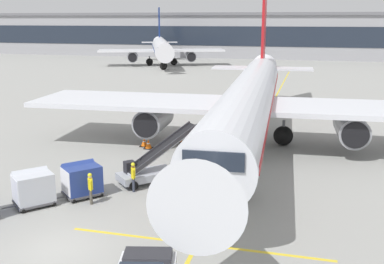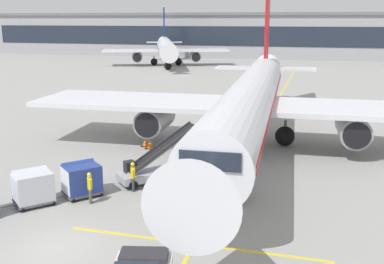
{
  "view_description": "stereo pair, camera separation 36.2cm",
  "coord_description": "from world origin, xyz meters",
  "px_view_note": "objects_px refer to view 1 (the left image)",
  "views": [
    {
      "loc": [
        10.24,
        -16.18,
        9.72
      ],
      "look_at": [
        3.34,
        9.94,
        3.09
      ],
      "focal_mm": 43.28,
      "sensor_mm": 36.0,
      "label": 1
    },
    {
      "loc": [
        10.59,
        -16.09,
        9.72
      ],
      "look_at": [
        3.34,
        9.94,
        3.09
      ],
      "focal_mm": 43.28,
      "sensor_mm": 36.0,
      "label": 2
    }
  ],
  "objects_px": {
    "belt_loader": "(150,168)",
    "safety_cone_wingtip": "(148,144)",
    "baggage_cart_second": "(33,187)",
    "ground_crew_by_carts": "(90,186)",
    "parked_airplane": "(250,100)",
    "safety_cone_nose_mark": "(180,138)",
    "ground_crew_by_loader": "(133,175)",
    "baggage_cart_lead": "(82,179)",
    "safety_cone_engine_keepout": "(144,142)",
    "distant_airplane": "(162,48)"
  },
  "relations": [
    {
      "from": "ground_crew_by_carts",
      "to": "safety_cone_wingtip",
      "type": "bearing_deg",
      "value": 93.96
    },
    {
      "from": "baggage_cart_second",
      "to": "distant_airplane",
      "type": "distance_m",
      "value": 76.08
    },
    {
      "from": "ground_crew_by_loader",
      "to": "safety_cone_nose_mark",
      "type": "bearing_deg",
      "value": 92.65
    },
    {
      "from": "parked_airplane",
      "to": "baggage_cart_second",
      "type": "xyz_separation_m",
      "value": [
        -9.44,
        -14.64,
        -2.7
      ]
    },
    {
      "from": "baggage_cart_lead",
      "to": "safety_cone_nose_mark",
      "type": "xyz_separation_m",
      "value": [
        2.01,
        12.66,
        -0.66
      ]
    },
    {
      "from": "ground_crew_by_loader",
      "to": "safety_cone_engine_keepout",
      "type": "relative_size",
      "value": 2.4
    },
    {
      "from": "baggage_cart_second",
      "to": "ground_crew_by_carts",
      "type": "height_order",
      "value": "baggage_cart_second"
    },
    {
      "from": "baggage_cart_lead",
      "to": "parked_airplane",
      "type": "bearing_deg",
      "value": 59.34
    },
    {
      "from": "ground_crew_by_loader",
      "to": "safety_cone_nose_mark",
      "type": "height_order",
      "value": "ground_crew_by_loader"
    },
    {
      "from": "distant_airplane",
      "to": "belt_loader",
      "type": "bearing_deg",
      "value": -72.17
    },
    {
      "from": "safety_cone_wingtip",
      "to": "distant_airplane",
      "type": "height_order",
      "value": "distant_airplane"
    },
    {
      "from": "baggage_cart_lead",
      "to": "ground_crew_by_carts",
      "type": "xyz_separation_m",
      "value": [
        1.0,
        -0.91,
        -0.0
      ]
    },
    {
      "from": "safety_cone_wingtip",
      "to": "safety_cone_nose_mark",
      "type": "bearing_deg",
      "value": 54.04
    },
    {
      "from": "safety_cone_engine_keepout",
      "to": "ground_crew_by_loader",
      "type": "bearing_deg",
      "value": -73.11
    },
    {
      "from": "baggage_cart_second",
      "to": "ground_crew_by_loader",
      "type": "bearing_deg",
      "value": 36.52
    },
    {
      "from": "parked_airplane",
      "to": "ground_crew_by_carts",
      "type": "height_order",
      "value": "parked_airplane"
    },
    {
      "from": "baggage_cart_lead",
      "to": "safety_cone_nose_mark",
      "type": "bearing_deg",
      "value": 80.98
    },
    {
      "from": "safety_cone_engine_keepout",
      "to": "safety_cone_wingtip",
      "type": "relative_size",
      "value": 1.0
    },
    {
      "from": "baggage_cart_lead",
      "to": "ground_crew_by_loader",
      "type": "xyz_separation_m",
      "value": [
        2.53,
        1.4,
        -0.0
      ]
    },
    {
      "from": "baggage_cart_second",
      "to": "safety_cone_wingtip",
      "type": "height_order",
      "value": "baggage_cart_second"
    },
    {
      "from": "ground_crew_by_carts",
      "to": "ground_crew_by_loader",
      "type": "bearing_deg",
      "value": 56.44
    },
    {
      "from": "ground_crew_by_loader",
      "to": "safety_cone_engine_keepout",
      "type": "height_order",
      "value": "ground_crew_by_loader"
    },
    {
      "from": "baggage_cart_lead",
      "to": "safety_cone_wingtip",
      "type": "height_order",
      "value": "baggage_cart_lead"
    },
    {
      "from": "parked_airplane",
      "to": "safety_cone_nose_mark",
      "type": "distance_m",
      "value": 6.51
    },
    {
      "from": "baggage_cart_lead",
      "to": "safety_cone_wingtip",
      "type": "distance_m",
      "value": 10.22
    },
    {
      "from": "ground_crew_by_carts",
      "to": "safety_cone_wingtip",
      "type": "relative_size",
      "value": 2.41
    },
    {
      "from": "ground_crew_by_loader",
      "to": "safety_cone_nose_mark",
      "type": "xyz_separation_m",
      "value": [
        -0.52,
        11.26,
        -0.66
      ]
    },
    {
      "from": "belt_loader",
      "to": "baggage_cart_second",
      "type": "xyz_separation_m",
      "value": [
        -4.76,
        -4.97,
        0.08
      ]
    },
    {
      "from": "ground_crew_by_loader",
      "to": "safety_cone_nose_mark",
      "type": "relative_size",
      "value": 2.47
    },
    {
      "from": "safety_cone_nose_mark",
      "to": "baggage_cart_second",
      "type": "bearing_deg",
      "value": -104.93
    },
    {
      "from": "baggage_cart_second",
      "to": "safety_cone_wingtip",
      "type": "xyz_separation_m",
      "value": [
        2.09,
        12.05,
        -0.65
      ]
    },
    {
      "from": "baggage_cart_lead",
      "to": "safety_cone_engine_keepout",
      "type": "relative_size",
      "value": 3.55
    },
    {
      "from": "baggage_cart_second",
      "to": "ground_crew_by_carts",
      "type": "bearing_deg",
      "value": 18.21
    },
    {
      "from": "safety_cone_engine_keepout",
      "to": "safety_cone_wingtip",
      "type": "xyz_separation_m",
      "value": [
        0.52,
        -0.51,
        -0.0
      ]
    },
    {
      "from": "belt_loader",
      "to": "baggage_cart_second",
      "type": "distance_m",
      "value": 6.88
    },
    {
      "from": "belt_loader",
      "to": "safety_cone_engine_keepout",
      "type": "bearing_deg",
      "value": 112.86
    },
    {
      "from": "safety_cone_wingtip",
      "to": "ground_crew_by_loader",
      "type": "bearing_deg",
      "value": -75.35
    },
    {
      "from": "belt_loader",
      "to": "safety_cone_wingtip",
      "type": "xyz_separation_m",
      "value": [
        -2.68,
        7.09,
        -0.57
      ]
    },
    {
      "from": "safety_cone_engine_keepout",
      "to": "safety_cone_nose_mark",
      "type": "bearing_deg",
      "value": 40.22
    },
    {
      "from": "baggage_cart_lead",
      "to": "baggage_cart_second",
      "type": "distance_m",
      "value": 2.63
    },
    {
      "from": "baggage_cart_second",
      "to": "ground_crew_by_carts",
      "type": "xyz_separation_m",
      "value": [
        2.86,
        0.94,
        -0.0
      ]
    },
    {
      "from": "safety_cone_engine_keepout",
      "to": "distant_airplane",
      "type": "xyz_separation_m",
      "value": [
        -19.01,
        61.45,
        3.25
      ]
    },
    {
      "from": "belt_loader",
      "to": "ground_crew_by_loader",
      "type": "relative_size",
      "value": 2.59
    },
    {
      "from": "baggage_cart_second",
      "to": "safety_cone_nose_mark",
      "type": "bearing_deg",
      "value": 75.07
    },
    {
      "from": "baggage_cart_lead",
      "to": "safety_cone_wingtip",
      "type": "xyz_separation_m",
      "value": [
        0.23,
        10.2,
        -0.65
      ]
    },
    {
      "from": "parked_airplane",
      "to": "baggage_cart_lead",
      "type": "bearing_deg",
      "value": -120.66
    },
    {
      "from": "parked_airplane",
      "to": "safety_cone_engine_keepout",
      "type": "distance_m",
      "value": 8.81
    },
    {
      "from": "safety_cone_engine_keepout",
      "to": "safety_cone_nose_mark",
      "type": "height_order",
      "value": "safety_cone_engine_keepout"
    },
    {
      "from": "belt_loader",
      "to": "ground_crew_by_loader",
      "type": "bearing_deg",
      "value": -102.31
    },
    {
      "from": "belt_loader",
      "to": "ground_crew_by_carts",
      "type": "xyz_separation_m",
      "value": [
        -1.91,
        -4.03,
        0.08
      ]
    }
  ]
}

